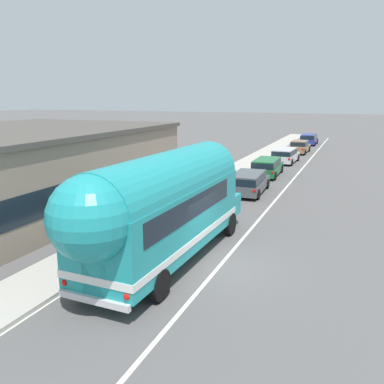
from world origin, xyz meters
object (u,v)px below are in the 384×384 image
(car_second, at_px, (267,166))
(car_fourth, at_px, (299,146))
(car_lead, at_px, (248,181))
(painted_bus, at_px, (161,205))
(car_fifth, at_px, (309,139))
(car_third, at_px, (285,155))

(car_second, xyz_separation_m, car_fourth, (0.45, 14.77, -0.06))
(car_fourth, bearing_deg, car_second, -91.75)
(car_second, bearing_deg, car_lead, -88.43)
(painted_bus, xyz_separation_m, car_fifth, (0.26, 42.16, -1.51))
(painted_bus, xyz_separation_m, car_second, (-0.18, 18.75, -1.50))
(car_lead, bearing_deg, car_third, 89.90)
(car_lead, bearing_deg, car_fifth, 89.48)
(painted_bus, relative_size, car_second, 2.31)
(car_second, bearing_deg, car_third, 88.38)
(car_lead, xyz_separation_m, car_fourth, (0.28, 21.15, -0.06))
(car_fifth, bearing_deg, car_third, -90.86)
(painted_bus, height_order, car_fourth, painted_bus)
(painted_bus, relative_size, car_third, 2.40)
(car_lead, distance_m, car_second, 6.38)
(car_lead, relative_size, car_third, 1.03)
(car_second, distance_m, car_fourth, 14.78)
(car_third, bearing_deg, car_second, -91.62)
(car_lead, bearing_deg, painted_bus, -89.97)
(car_lead, relative_size, car_second, 0.99)
(car_fourth, xyz_separation_m, car_fifth, (-0.01, 8.64, 0.06))
(car_fourth, distance_m, car_fifth, 8.64)
(car_second, bearing_deg, painted_bus, -89.45)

